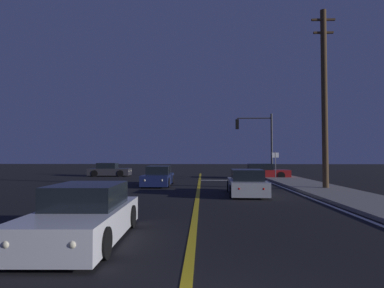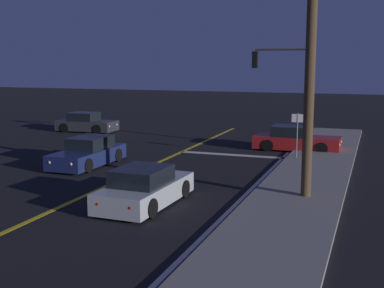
# 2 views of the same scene
# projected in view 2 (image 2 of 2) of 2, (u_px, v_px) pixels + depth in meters

# --- Properties ---
(sidewalk_right) EXTENTS (3.20, 46.21, 0.15)m
(sidewalk_right) POSITION_uv_depth(u_px,v_px,m) (278.00, 228.00, 14.78)
(sidewalk_right) COLOR gray
(sidewalk_right) RESTS_ON ground
(lane_line_center) EXTENTS (0.20, 43.64, 0.01)m
(lane_line_center) POSITION_uv_depth(u_px,v_px,m) (61.00, 206.00, 17.26)
(lane_line_center) COLOR gold
(lane_line_center) RESTS_ON ground
(lane_line_edge_right) EXTENTS (0.16, 43.64, 0.01)m
(lane_line_edge_right) POSITION_uv_depth(u_px,v_px,m) (217.00, 224.00, 15.42)
(lane_line_edge_right) COLOR silver
(lane_line_edge_right) RESTS_ON ground
(stop_bar) EXTENTS (5.73, 0.50, 0.01)m
(stop_bar) POSITION_uv_depth(u_px,v_px,m) (233.00, 155.00, 26.82)
(stop_bar) COLOR silver
(stop_bar) RESTS_ON ground
(car_side_waiting_silver) EXTENTS (2.03, 4.39, 1.34)m
(car_side_waiting_silver) POSITION_uv_depth(u_px,v_px,m) (145.00, 188.00, 17.35)
(car_side_waiting_silver) COLOR #B2B5BA
(car_side_waiting_silver) RESTS_ON ground
(car_distant_tail_navy) EXTENTS (1.88, 4.47, 1.34)m
(car_distant_tail_navy) POSITION_uv_depth(u_px,v_px,m) (88.00, 153.00, 24.04)
(car_distant_tail_navy) COLOR navy
(car_distant_tail_navy) RESTS_ON ground
(car_parked_curb_charcoal) EXTENTS (4.18, 1.93, 1.34)m
(car_parked_curb_charcoal) POSITION_uv_depth(u_px,v_px,m) (86.00, 123.00, 35.73)
(car_parked_curb_charcoal) COLOR #2D2D33
(car_parked_curb_charcoal) RESTS_ON ground
(car_mid_block_red) EXTENTS (4.69, 1.96, 1.34)m
(car_mid_block_red) POSITION_uv_depth(u_px,v_px,m) (296.00, 140.00, 28.19)
(car_mid_block_red) COLOR maroon
(car_mid_block_red) RESTS_ON ground
(traffic_signal_near_right) EXTENTS (3.35, 0.28, 5.89)m
(traffic_signal_near_right) POSITION_uv_depth(u_px,v_px,m) (290.00, 79.00, 27.49)
(traffic_signal_near_right) COLOR #38383D
(traffic_signal_near_right) RESTS_ON ground
(utility_pole_right) EXTENTS (1.42, 0.35, 10.96)m
(utility_pole_right) POSITION_uv_depth(u_px,v_px,m) (311.00, 38.00, 17.23)
(utility_pole_right) COLOR #4C3823
(utility_pole_right) RESTS_ON ground
(street_sign_corner) EXTENTS (0.56, 0.07, 2.36)m
(street_sign_corner) POSITION_uv_depth(u_px,v_px,m) (297.00, 129.00, 24.97)
(street_sign_corner) COLOR slate
(street_sign_corner) RESTS_ON ground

